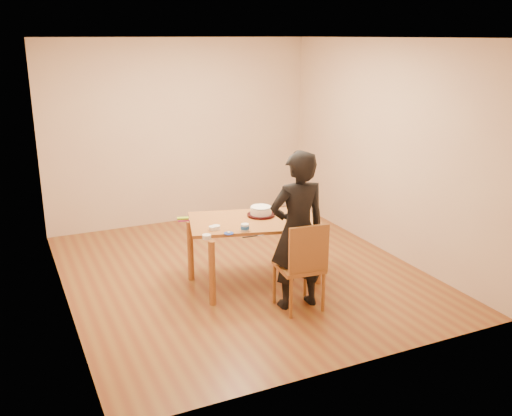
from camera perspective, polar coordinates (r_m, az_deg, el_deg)
name	(u,v)px	position (r m, az deg, el deg)	size (l,w,h in m)	color
room_shell	(229,156)	(6.77, -2.69, 5.17)	(4.00, 4.50, 2.70)	brown
dining_table	(254,221)	(6.37, -0.19, -1.34)	(1.43, 0.85, 0.04)	brown
dining_chair	(299,267)	(5.89, 4.31, -5.89)	(0.44, 0.44, 0.04)	brown
cake_plate	(261,215)	(6.50, 0.50, -0.70)	(0.32, 0.32, 0.02)	#A80B24
cake	(261,211)	(6.49, 0.50, -0.27)	(0.24, 0.24, 0.08)	white
frosting_dome	(261,206)	(6.47, 0.50, 0.17)	(0.24, 0.24, 0.03)	white
frosting_tub	(245,227)	(6.01, -1.11, -1.95)	(0.08, 0.08, 0.08)	white
frosting_lid	(229,233)	(5.93, -2.74, -2.55)	(0.10, 0.10, 0.01)	#17339A
frosting_dollop	(229,232)	(5.93, -2.74, -2.43)	(0.04, 0.04, 0.02)	white
ramekin_green	(207,237)	(5.80, -4.96, -2.88)	(0.09, 0.09, 0.04)	white
ramekin_yellow	(216,227)	(6.07, -4.02, -1.95)	(0.09, 0.09, 0.04)	white
ramekin_multi	(213,228)	(6.05, -4.35, -2.02)	(0.08, 0.08, 0.04)	white
candy_box_pink	(183,220)	(6.38, -7.27, -1.20)	(0.12, 0.06, 0.02)	#D93367
candy_box_green	(183,218)	(6.38, -7.33, -1.03)	(0.13, 0.06, 0.02)	#29931B
spatula	(250,237)	(5.84, -0.60, -2.87)	(0.16, 0.02, 0.01)	black
person	(298,231)	(5.79, 4.18, -2.27)	(0.60, 0.40, 1.66)	black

